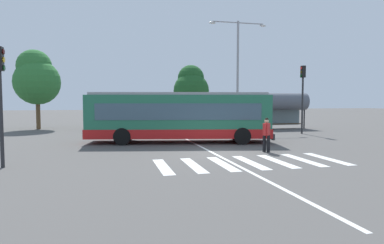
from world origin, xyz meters
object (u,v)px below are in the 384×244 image
Objects in this scene: parked_car_charcoal at (104,121)px; parked_car_silver at (192,120)px; traffic_light_far_corner at (303,89)px; parked_car_white at (243,119)px; pedestrian_crossing_street at (266,133)px; background_tree_right at (191,87)px; city_transit_bus at (179,117)px; bus_stop_shelter at (284,102)px; parked_car_champagne at (133,121)px; traffic_light_near_corner at (0,87)px; parked_car_blue at (163,120)px; background_tree_left at (36,78)px; twin_arm_street_lamp at (238,63)px.

parked_car_charcoal is 7.98m from parked_car_silver.
parked_car_silver is 0.88× the size of traffic_light_far_corner.
pedestrian_crossing_street is at bearing -108.50° from parked_car_white.
parked_car_silver is at bearing -103.01° from background_tree_right.
city_transit_bus is 11.53m from parked_car_charcoal.
bus_stop_shelter reaches higher than pedestrian_crossing_street.
parked_car_charcoal is at bearing 176.12° from parked_car_champagne.
traffic_light_near_corner reaches higher than parked_car_charcoal.
parked_car_white is (5.34, 0.49, 0.00)m from parked_car_silver.
city_transit_bus is 2.18× the size of traffic_light_far_corner.
parked_car_silver is 8.51m from bus_stop_shelter.
parked_car_blue is (0.55, 10.09, -0.82)m from city_transit_bus.
parked_car_champagne is at bearing 175.18° from parked_car_blue.
background_tree_left is at bearing 130.50° from city_transit_bus.
parked_car_charcoal and parked_car_white have the same top height.
parked_car_charcoal is at bearing -17.29° from background_tree_left.
traffic_light_near_corner is (-3.40, -16.39, 2.32)m from parked_car_charcoal.
pedestrian_crossing_street reaches higher than parked_car_white.
parked_car_charcoal is at bearing 166.69° from twin_arm_street_lamp.
traffic_light_near_corner reaches higher than pedestrian_crossing_street.
traffic_light_far_corner is 1.20× the size of bus_stop_shelter.
city_transit_bus is 11.20m from twin_arm_street_lamp.
twin_arm_street_lamp is at bearing 125.72° from traffic_light_far_corner.
background_tree_right reaches higher than parked_car_blue.
traffic_light_near_corner is 0.88× the size of traffic_light_far_corner.
twin_arm_street_lamp is (-3.45, 4.80, 2.39)m from traffic_light_far_corner.
background_tree_right is at bearing 76.99° from parked_car_silver.
pedestrian_crossing_street is 10.65m from traffic_light_far_corner.
traffic_light_far_corner is at bearing -24.17° from background_tree_left.
parked_car_silver is at bearing 134.82° from traffic_light_far_corner.
traffic_light_far_corner reaches higher than traffic_light_near_corner.
traffic_light_near_corner is 0.48× the size of twin_arm_street_lamp.
parked_car_blue is at bearing -4.82° from parked_car_champagne.
background_tree_right reaches higher than parked_car_white.
parked_car_silver is at bearing -174.79° from parked_car_white.
parked_car_blue is (2.71, -0.23, 0.00)m from parked_car_champagne.
background_tree_left is (-17.36, 4.54, -1.26)m from twin_arm_street_lamp.
parked_car_blue is 1.02× the size of parked_car_white.
traffic_light_far_corner is (6.85, 7.76, 2.51)m from pedestrian_crossing_street.
parked_car_blue is 8.06m from parked_car_white.
parked_car_charcoal is at bearing 176.85° from parked_car_silver.
parked_car_charcoal is 16.90m from traffic_light_near_corner.
bus_stop_shelter is (19.26, 13.22, -0.67)m from traffic_light_near_corner.
parked_car_silver is (2.71, -0.04, 0.00)m from parked_car_blue.
traffic_light_far_corner reaches higher than parked_car_charcoal.
city_transit_bus is 6.62× the size of pedestrian_crossing_street.
parked_car_champagne is (-5.62, 15.12, -0.20)m from pedestrian_crossing_street.
parked_car_silver is 14.46m from background_tree_left.
twin_arm_street_lamp is (6.86, 7.75, 4.28)m from city_transit_bus.
parked_car_champagne is at bearing 164.12° from twin_arm_street_lamp.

